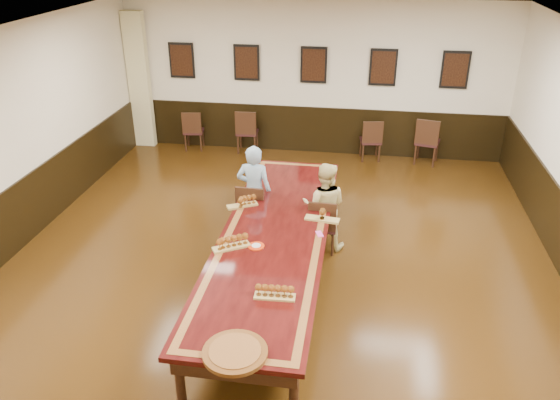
% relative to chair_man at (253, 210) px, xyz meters
% --- Properties ---
extents(floor, '(8.00, 10.00, 0.02)m').
position_rel_chair_man_xyz_m(floor, '(0.53, -1.15, -0.48)').
color(floor, black).
rests_on(floor, ground).
extents(ceiling, '(8.00, 10.00, 0.02)m').
position_rel_chair_man_xyz_m(ceiling, '(0.53, -1.15, 2.74)').
color(ceiling, white).
rests_on(ceiling, floor).
extents(wall_back, '(8.00, 0.02, 3.20)m').
position_rel_chair_man_xyz_m(wall_back, '(0.53, 3.86, 1.13)').
color(wall_back, '#EDE2C6').
rests_on(wall_back, floor).
extents(chair_man, '(0.46, 0.50, 0.94)m').
position_rel_chair_man_xyz_m(chair_man, '(0.00, 0.00, 0.00)').
color(chair_man, '#321617').
rests_on(chair_man, floor).
extents(chair_woman, '(0.42, 0.45, 0.88)m').
position_rel_chair_man_xyz_m(chair_woman, '(1.11, -0.23, -0.03)').
color(chair_woman, '#321617').
rests_on(chair_woman, floor).
extents(spare_chair_a, '(0.47, 0.50, 0.88)m').
position_rel_chair_man_xyz_m(spare_chair_a, '(-2.06, 3.59, -0.03)').
color(spare_chair_a, '#321617').
rests_on(spare_chair_a, floor).
extents(spare_chair_b, '(0.47, 0.51, 0.95)m').
position_rel_chair_man_xyz_m(spare_chair_b, '(-0.86, 3.62, 0.01)').
color(spare_chair_b, '#321617').
rests_on(spare_chair_b, floor).
extents(spare_chair_c, '(0.48, 0.51, 0.89)m').
position_rel_chair_man_xyz_m(spare_chair_c, '(1.79, 3.57, -0.02)').
color(spare_chair_c, '#321617').
rests_on(spare_chair_c, floor).
extents(spare_chair_d, '(0.57, 0.60, 0.99)m').
position_rel_chair_man_xyz_m(spare_chair_d, '(2.94, 3.55, 0.03)').
color(spare_chair_d, '#321617').
rests_on(spare_chair_d, floor).
extents(person_man, '(0.56, 0.38, 1.49)m').
position_rel_chair_man_xyz_m(person_man, '(0.00, 0.10, 0.28)').
color(person_man, teal).
rests_on(person_man, floor).
extents(person_woman, '(0.69, 0.54, 1.37)m').
position_rel_chair_man_xyz_m(person_woman, '(1.11, -0.13, 0.22)').
color(person_woman, beige).
rests_on(person_woman, floor).
extents(pink_phone, '(0.12, 0.17, 0.01)m').
position_rel_chair_man_xyz_m(pink_phone, '(1.13, -1.09, 0.29)').
color(pink_phone, '#F852BF').
rests_on(pink_phone, conference_table).
extents(curtain, '(0.45, 0.18, 2.90)m').
position_rel_chair_man_xyz_m(curtain, '(-3.22, 3.67, 0.98)').
color(curtain, beige).
rests_on(curtain, floor).
extents(wainscoting, '(8.00, 10.00, 1.00)m').
position_rel_chair_man_xyz_m(wainscoting, '(0.53, -1.15, 0.03)').
color(wainscoting, black).
rests_on(wainscoting, floor).
extents(conference_table, '(1.40, 5.00, 0.76)m').
position_rel_chair_man_xyz_m(conference_table, '(0.53, -1.15, 0.14)').
color(conference_table, black).
rests_on(conference_table, floor).
extents(posters, '(6.14, 0.04, 0.74)m').
position_rel_chair_man_xyz_m(posters, '(0.53, 3.79, 1.43)').
color(posters, black).
rests_on(posters, wall_back).
extents(flight_a, '(0.46, 0.34, 0.17)m').
position_rel_chair_man_xyz_m(flight_a, '(-0.03, -0.44, 0.36)').
color(flight_a, '#A38844').
rests_on(flight_a, conference_table).
extents(flight_b, '(0.49, 0.20, 0.18)m').
position_rel_chair_man_xyz_m(flight_b, '(1.13, -0.69, 0.37)').
color(flight_b, '#A38844').
rests_on(flight_b, conference_table).
extents(flight_c, '(0.49, 0.38, 0.18)m').
position_rel_chair_man_xyz_m(flight_c, '(0.06, -1.61, 0.37)').
color(flight_c, '#A38844').
rests_on(flight_c, conference_table).
extents(flight_d, '(0.46, 0.16, 0.17)m').
position_rel_chair_man_xyz_m(flight_d, '(0.77, -2.55, 0.36)').
color(flight_d, '#A38844').
rests_on(flight_d, conference_table).
extents(red_plate_grp, '(0.21, 0.21, 0.03)m').
position_rel_chair_man_xyz_m(red_plate_grp, '(0.36, -1.53, 0.29)').
color(red_plate_grp, red).
rests_on(red_plate_grp, conference_table).
extents(carved_platter, '(0.72, 0.72, 0.05)m').
position_rel_chair_man_xyz_m(carved_platter, '(0.54, -3.49, 0.31)').
color(carved_platter, '#532C10').
rests_on(carved_platter, conference_table).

